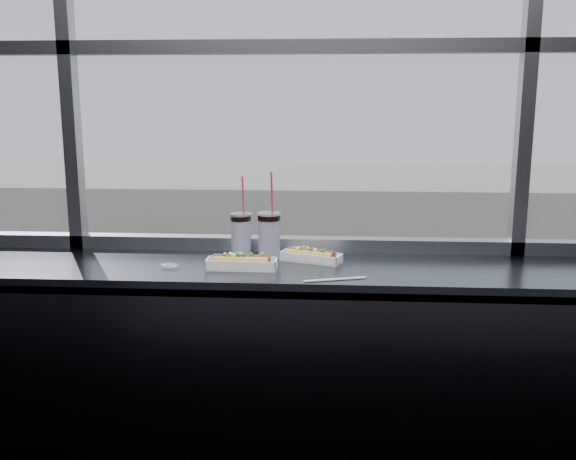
# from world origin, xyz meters

# --- Properties ---
(wall_back_lower) EXTENTS (6.00, 0.00, 6.00)m
(wall_back_lower) POSITION_xyz_m (0.00, 1.50, 0.55)
(wall_back_lower) COLOR black
(wall_back_lower) RESTS_ON ground
(counter) EXTENTS (6.00, 0.55, 0.06)m
(counter) POSITION_xyz_m (0.00, 1.23, 1.07)
(counter) COLOR #4D525F
(counter) RESTS_ON ground
(counter_fascia) EXTENTS (6.00, 0.04, 1.04)m
(counter_fascia) POSITION_xyz_m (0.00, 0.97, 0.55)
(counter_fascia) COLOR #4D525F
(counter_fascia) RESTS_ON ground
(hotdog_tray_left) EXTENTS (0.29, 0.10, 0.07)m
(hotdog_tray_left) POSITION_xyz_m (-0.18, 1.15, 1.13)
(hotdog_tray_left) COLOR white
(hotdog_tray_left) RESTS_ON counter
(hotdog_tray_right) EXTENTS (0.28, 0.17, 0.06)m
(hotdog_tray_right) POSITION_xyz_m (0.09, 1.30, 1.13)
(hotdog_tray_right) COLOR white
(hotdog_tray_right) RESTS_ON counter
(soda_cup_left) EXTENTS (0.10, 0.10, 0.36)m
(soda_cup_left) POSITION_xyz_m (-0.22, 1.39, 1.20)
(soda_cup_left) COLOR white
(soda_cup_left) RESTS_ON counter
(soda_cup_right) EXTENTS (0.10, 0.10, 0.38)m
(soda_cup_right) POSITION_xyz_m (-0.09, 1.35, 1.21)
(soda_cup_right) COLOR white
(soda_cup_right) RESTS_ON counter
(loose_straw) EXTENTS (0.24, 0.08, 0.01)m
(loose_straw) POSITION_xyz_m (0.19, 1.01, 1.10)
(loose_straw) COLOR white
(loose_straw) RESTS_ON counter
(wrapper) EXTENTS (0.09, 0.06, 0.02)m
(wrapper) POSITION_xyz_m (-0.48, 1.15, 1.11)
(wrapper) COLOR silver
(wrapper) RESTS_ON counter
(plaza_ground) EXTENTS (120.00, 120.00, 0.00)m
(plaza_ground) POSITION_xyz_m (0.00, 45.00, -11.00)
(plaza_ground) COLOR #9C9992
(plaza_ground) RESTS_ON ground
(street_asphalt) EXTENTS (80.00, 10.00, 0.06)m
(street_asphalt) POSITION_xyz_m (0.00, 21.50, -10.97)
(street_asphalt) COLOR black
(street_asphalt) RESTS_ON plaza_ground
(far_sidewalk) EXTENTS (80.00, 6.00, 0.04)m
(far_sidewalk) POSITION_xyz_m (0.00, 29.50, -10.98)
(far_sidewalk) COLOR #9C9992
(far_sidewalk) RESTS_ON plaza_ground
(far_building) EXTENTS (50.00, 14.00, 8.00)m
(far_building) POSITION_xyz_m (0.00, 39.50, -7.00)
(far_building) COLOR gray
(far_building) RESTS_ON plaza_ground
(car_near_b) EXTENTS (3.05, 7.02, 2.32)m
(car_near_b) POSITION_xyz_m (-5.30, 17.50, -9.78)
(car_near_b) COLOR black
(car_near_b) RESTS_ON street_asphalt
(car_far_a) EXTENTS (2.97, 6.28, 2.04)m
(car_far_a) POSITION_xyz_m (-8.94, 25.50, -9.92)
(car_far_a) COLOR black
(car_far_a) RESTS_ON street_asphalt
(car_far_b) EXTENTS (3.53, 7.00, 2.25)m
(car_far_b) POSITION_xyz_m (1.88, 25.50, -9.82)
(car_far_b) COLOR maroon
(car_far_b) RESTS_ON street_asphalt
(pedestrian_a) EXTENTS (0.61, 0.81, 1.83)m
(pedestrian_a) POSITION_xyz_m (-4.02, 29.09, -10.04)
(pedestrian_a) COLOR #66605B
(pedestrian_a) RESTS_ON far_sidewalk
(pedestrian_c) EXTENTS (0.68, 0.91, 2.04)m
(pedestrian_c) POSITION_xyz_m (3.37, 29.74, -9.94)
(pedestrian_c) COLOR #66605B
(pedestrian_c) RESTS_ON far_sidewalk
(tree_left) EXTENTS (3.57, 3.57, 5.57)m
(tree_left) POSITION_xyz_m (-8.71, 29.50, -7.22)
(tree_left) COLOR #47382B
(tree_left) RESTS_ON far_sidewalk
(tree_center) EXTENTS (3.22, 3.22, 5.03)m
(tree_center) POSITION_xyz_m (1.27, 29.50, -7.59)
(tree_center) COLOR #47382B
(tree_center) RESTS_ON far_sidewalk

